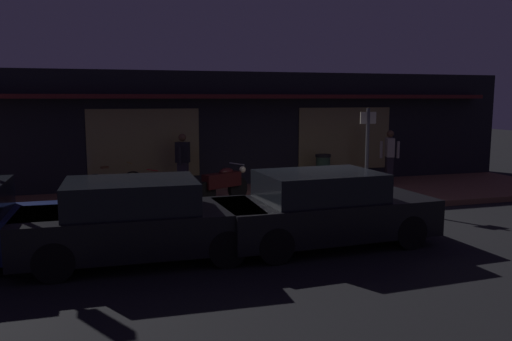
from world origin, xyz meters
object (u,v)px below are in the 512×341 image
at_px(bicycle_extra, 114,184).
at_px(parked_car_across, 324,209).
at_px(trash_bin, 323,169).
at_px(person_photographer, 183,162).
at_px(sign_post, 367,149).
at_px(motorcycle, 223,183).
at_px(person_bystander, 389,156).
at_px(parked_car_far, 138,220).
at_px(bicycle_parked, 139,194).

xyz_separation_m(bicycle_extra, parked_car_across, (3.74, -5.39, 0.20)).
bearing_deg(trash_bin, person_photographer, -178.20).
bearing_deg(sign_post, parked_car_across, -130.56).
xyz_separation_m(sign_post, trash_bin, (-0.02, 2.70, -0.89)).
height_order(person_photographer, parked_car_across, person_photographer).
bearing_deg(motorcycle, parked_car_across, -73.94).
height_order(bicycle_extra, person_bystander, person_bystander).
bearing_deg(motorcycle, person_bystander, 13.11).
bearing_deg(sign_post, parked_car_far, -154.12).
xyz_separation_m(bicycle_parked, bicycle_extra, (-0.52, 1.79, 0.00)).
height_order(sign_post, parked_car_across, sign_post).
relative_size(bicycle_extra, sign_post, 0.67).
bearing_deg(person_photographer, trash_bin, 1.80).
xyz_separation_m(parked_car_far, parked_car_across, (3.47, -0.05, 0.00)).
distance_m(bicycle_extra, parked_car_far, 5.35).
height_order(bicycle_extra, trash_bin, trash_bin).
bearing_deg(person_photographer, parked_car_far, -106.40).
relative_size(trash_bin, parked_car_across, 0.22).
xyz_separation_m(bicycle_extra, person_photographer, (1.88, 0.13, 0.52)).
distance_m(sign_post, parked_car_far, 6.72).
distance_m(motorcycle, person_photographer, 1.92).
bearing_deg(bicycle_extra, bicycle_parked, -73.74).
bearing_deg(parked_car_far, parked_car_across, -0.81).
xyz_separation_m(motorcycle, sign_post, (3.63, -0.85, 0.86)).
relative_size(bicycle_parked, trash_bin, 1.52).
bearing_deg(bicycle_parked, parked_car_across, -48.24).
distance_m(bicycle_extra, trash_bin, 6.26).
bearing_deg(motorcycle, sign_post, -13.12).
distance_m(bicycle_parked, person_photographer, 2.41).
height_order(bicycle_extra, person_photographer, person_photographer).
distance_m(sign_post, parked_car_across, 3.98).
relative_size(motorcycle, bicycle_parked, 1.10).
xyz_separation_m(bicycle_parked, person_bystander, (7.72, 1.51, 0.52)).
distance_m(bicycle_parked, sign_post, 5.87).
bearing_deg(person_bystander, bicycle_parked, -168.95).
bearing_deg(person_bystander, sign_post, -132.50).
bearing_deg(bicycle_parked, person_bystander, 11.05).
relative_size(bicycle_parked, person_bystander, 0.85).
bearing_deg(parked_car_far, person_photographer, 73.60).
xyz_separation_m(person_photographer, parked_car_across, (1.86, -5.52, -0.32)).
bearing_deg(parked_car_across, person_bystander, 48.61).
relative_size(bicycle_extra, parked_car_across, 0.39).
distance_m(bicycle_extra, person_bystander, 8.26).
relative_size(person_photographer, parked_car_across, 0.40).
height_order(bicycle_extra, parked_car_far, parked_car_far).
height_order(person_photographer, sign_post, sign_post).
bearing_deg(sign_post, bicycle_parked, 173.63).
bearing_deg(parked_car_across, bicycle_extra, 124.73).
bearing_deg(bicycle_extra, trash_bin, 2.46).
bearing_deg(person_photographer, bicycle_extra, -176.01).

